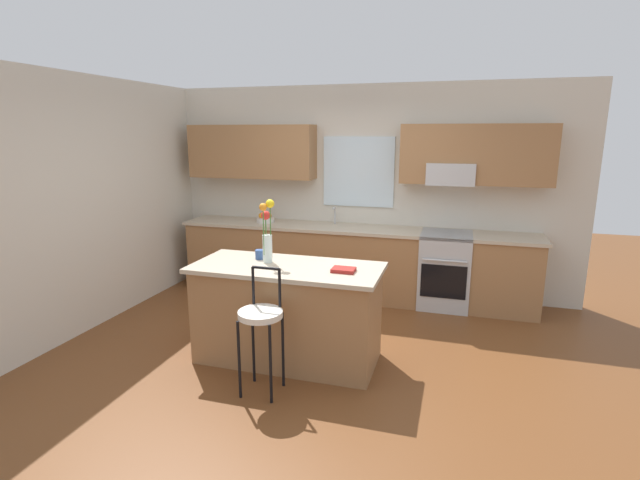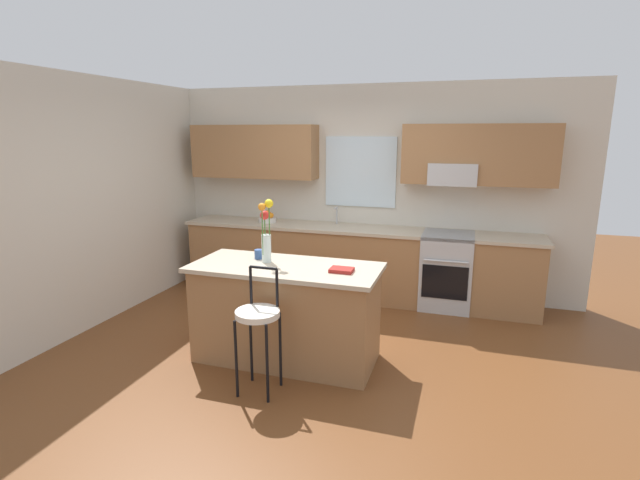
{
  "view_description": "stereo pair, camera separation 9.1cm",
  "coord_description": "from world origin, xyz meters",
  "px_view_note": "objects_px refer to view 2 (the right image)",
  "views": [
    {
      "loc": [
        1.29,
        -4.06,
        2.1
      ],
      "look_at": [
        -0.09,
        0.55,
        1.0
      ],
      "focal_mm": 26.44,
      "sensor_mm": 36.0,
      "label": 1
    },
    {
      "loc": [
        1.37,
        -4.04,
        2.1
      ],
      "look_at": [
        -0.09,
        0.55,
        1.0
      ],
      "focal_mm": 26.44,
      "sensor_mm": 36.0,
      "label": 2
    }
  ],
  "objects_px": {
    "bar_stool_near": "(258,319)",
    "mug_ceramic": "(259,254)",
    "flower_vase": "(266,233)",
    "kitchen_island": "(286,313)",
    "fruit_bowl_oranges": "(267,218)",
    "cookbook": "(342,270)",
    "oven_range": "(446,271)"
  },
  "relations": [
    {
      "from": "bar_stool_near",
      "to": "mug_ceramic",
      "type": "xyz_separation_m",
      "value": [
        -0.33,
        0.74,
        0.33
      ]
    },
    {
      "from": "mug_ceramic",
      "to": "flower_vase",
      "type": "bearing_deg",
      "value": -33.86
    },
    {
      "from": "kitchen_island",
      "to": "flower_vase",
      "type": "distance_m",
      "value": 0.77
    },
    {
      "from": "kitchen_island",
      "to": "mug_ceramic",
      "type": "height_order",
      "value": "mug_ceramic"
    },
    {
      "from": "mug_ceramic",
      "to": "fruit_bowl_oranges",
      "type": "distance_m",
      "value": 1.9
    },
    {
      "from": "flower_vase",
      "to": "cookbook",
      "type": "xyz_separation_m",
      "value": [
        0.75,
        -0.1,
        -0.26
      ]
    },
    {
      "from": "flower_vase",
      "to": "mug_ceramic",
      "type": "distance_m",
      "value": 0.27
    },
    {
      "from": "oven_range",
      "to": "flower_vase",
      "type": "xyz_separation_m",
      "value": [
        -1.56,
        -1.82,
        0.74
      ]
    },
    {
      "from": "oven_range",
      "to": "bar_stool_near",
      "type": "height_order",
      "value": "bar_stool_near"
    },
    {
      "from": "flower_vase",
      "to": "fruit_bowl_oranges",
      "type": "bearing_deg",
      "value": 113.76
    },
    {
      "from": "mug_ceramic",
      "to": "cookbook",
      "type": "relative_size",
      "value": 0.45
    },
    {
      "from": "oven_range",
      "to": "flower_vase",
      "type": "bearing_deg",
      "value": -130.66
    },
    {
      "from": "bar_stool_near",
      "to": "cookbook",
      "type": "xyz_separation_m",
      "value": [
        0.54,
        0.57,
        0.3
      ]
    },
    {
      "from": "oven_range",
      "to": "mug_ceramic",
      "type": "xyz_separation_m",
      "value": [
        -1.68,
        -1.74,
        0.51
      ]
    },
    {
      "from": "flower_vase",
      "to": "mug_ceramic",
      "type": "height_order",
      "value": "flower_vase"
    },
    {
      "from": "flower_vase",
      "to": "fruit_bowl_oranges",
      "type": "relative_size",
      "value": 2.47
    },
    {
      "from": "oven_range",
      "to": "mug_ceramic",
      "type": "height_order",
      "value": "mug_ceramic"
    },
    {
      "from": "oven_range",
      "to": "mug_ceramic",
      "type": "distance_m",
      "value": 2.47
    },
    {
      "from": "kitchen_island",
      "to": "cookbook",
      "type": "height_order",
      "value": "cookbook"
    },
    {
      "from": "oven_range",
      "to": "flower_vase",
      "type": "relative_size",
      "value": 1.55
    },
    {
      "from": "kitchen_island",
      "to": "cookbook",
      "type": "relative_size",
      "value": 8.67
    },
    {
      "from": "oven_range",
      "to": "kitchen_island",
      "type": "distance_m",
      "value": 2.31
    },
    {
      "from": "flower_vase",
      "to": "mug_ceramic",
      "type": "xyz_separation_m",
      "value": [
        -0.12,
        0.08,
        -0.23
      ]
    },
    {
      "from": "bar_stool_near",
      "to": "fruit_bowl_oranges",
      "type": "xyz_separation_m",
      "value": [
        -1.02,
        2.51,
        0.34
      ]
    },
    {
      "from": "bar_stool_near",
      "to": "cookbook",
      "type": "bearing_deg",
      "value": 46.28
    },
    {
      "from": "oven_range",
      "to": "bar_stool_near",
      "type": "xyz_separation_m",
      "value": [
        -1.35,
        -2.48,
        0.18
      ]
    },
    {
      "from": "mug_ceramic",
      "to": "cookbook",
      "type": "distance_m",
      "value": 0.89
    },
    {
      "from": "oven_range",
      "to": "kitchen_island",
      "type": "bearing_deg",
      "value": -125.69
    },
    {
      "from": "cookbook",
      "to": "oven_range",
      "type": "bearing_deg",
      "value": 67.1
    },
    {
      "from": "bar_stool_near",
      "to": "mug_ceramic",
      "type": "bearing_deg",
      "value": 113.96
    },
    {
      "from": "bar_stool_near",
      "to": "oven_range",
      "type": "bearing_deg",
      "value": 61.44
    },
    {
      "from": "bar_stool_near",
      "to": "mug_ceramic",
      "type": "distance_m",
      "value": 0.88
    }
  ]
}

